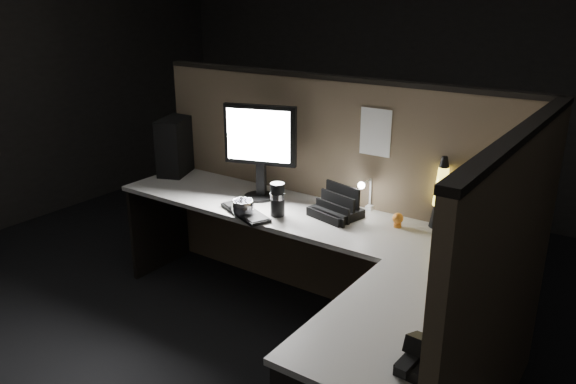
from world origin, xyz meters
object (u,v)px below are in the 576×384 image
Objects in this scene: pc_tower at (177,145)px; desk_phone at (432,361)px; monitor at (260,143)px; keyboard at (245,212)px; lava_lamp at (441,198)px.

desk_phone is at bearing -48.19° from pc_tower.
desk_phone is at bearing -51.78° from monitor.
desk_phone is (1.50, -0.81, 0.04)m from keyboard.
monitor is 1.18m from lava_lamp.
lava_lamp reaches higher than keyboard.
pc_tower is 1.02× the size of keyboard.
monitor is at bearing 132.47° from keyboard.
keyboard is (0.10, -0.29, -0.36)m from monitor.
desk_phone is (2.46, -1.20, -0.16)m from pc_tower.
lava_lamp reaches higher than desk_phone.
monitor is at bearing -170.51° from lava_lamp.
lava_lamp is (2.00, 0.09, -0.03)m from pc_tower.
lava_lamp is at bearing -7.76° from monitor.
monitor reaches higher than pc_tower.
monitor is (0.86, -0.10, 0.16)m from pc_tower.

